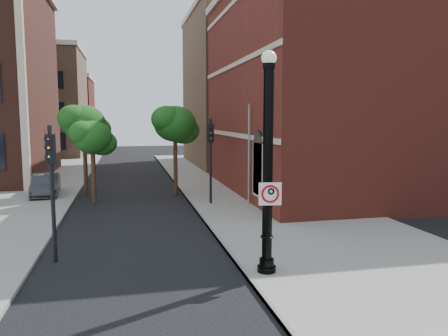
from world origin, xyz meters
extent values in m
plane|color=black|center=(0.00, 0.00, 0.00)|extent=(120.00, 120.00, 0.00)
cube|color=gray|center=(6.00, 10.00, 0.06)|extent=(8.00, 60.00, 0.12)
cube|color=gray|center=(2.05, 10.00, 0.07)|extent=(0.10, 60.00, 0.14)
cube|color=maroon|center=(16.00, 14.00, 6.00)|extent=(22.00, 16.00, 12.00)
cube|color=black|center=(4.96, 9.00, 2.00)|extent=(0.08, 1.40, 2.40)
cube|color=beige|center=(4.97, 14.00, 3.50)|extent=(0.06, 16.00, 0.25)
cube|color=beige|center=(4.97, 14.00, 7.50)|extent=(0.06, 16.00, 0.25)
cube|color=beige|center=(4.97, 14.00, 11.00)|extent=(0.06, 16.00, 0.25)
cube|color=beige|center=(-7.00, 17.00, 7.00)|extent=(0.40, 0.40, 14.00)
cube|color=#8F6B4E|center=(-12.00, 44.00, 6.00)|extent=(12.00, 12.00, 12.00)
cube|color=maroon|center=(-12.00, 58.00, 5.00)|extent=(12.00, 12.00, 10.00)
cube|color=#8F6B4E|center=(16.00, 30.00, 7.00)|extent=(22.00, 14.00, 14.00)
cylinder|color=black|center=(2.65, 0.64, 0.14)|extent=(0.53, 0.53, 0.29)
cylinder|color=black|center=(2.65, 0.64, 0.38)|extent=(0.42, 0.42, 0.24)
cylinder|color=black|center=(2.65, 0.64, 3.05)|extent=(0.29, 0.29, 5.52)
torus|color=black|center=(2.65, 0.64, 1.14)|extent=(0.38, 0.38, 0.06)
cylinder|color=black|center=(2.65, 0.64, 5.88)|extent=(0.34, 0.34, 0.14)
sphere|color=silver|center=(2.65, 0.64, 6.09)|extent=(0.42, 0.42, 0.42)
cube|color=white|center=(2.68, 0.47, 2.40)|extent=(0.63, 0.11, 0.64)
cube|color=black|center=(2.68, 0.47, 2.69)|extent=(0.63, 0.10, 0.05)
cube|color=black|center=(2.68, 0.47, 2.10)|extent=(0.63, 0.10, 0.05)
cube|color=black|center=(2.39, 0.52, 2.40)|extent=(0.05, 0.01, 0.64)
cube|color=black|center=(2.97, 0.43, 2.40)|extent=(0.05, 0.01, 0.64)
torus|color=#C0070E|center=(2.68, 0.47, 2.40)|extent=(0.51, 0.14, 0.51)
cube|color=#C0070E|center=(2.68, 0.47, 2.40)|extent=(0.36, 0.06, 0.36)
cube|color=black|center=(2.62, 0.48, 2.40)|extent=(0.06, 0.01, 0.30)
torus|color=black|center=(2.70, 0.47, 2.46)|extent=(0.20, 0.09, 0.20)
cylinder|color=black|center=(2.68, 0.47, 2.68)|extent=(0.03, 0.02, 0.03)
imported|color=#2F2E34|center=(-5.71, 15.43, 0.65)|extent=(1.71, 4.07, 1.31)
cylinder|color=black|center=(-3.42, 3.21, 2.13)|extent=(0.12, 0.12, 4.26)
cube|color=black|center=(-3.42, 3.21, 3.55)|extent=(0.34, 0.33, 0.89)
sphere|color=#E50505|center=(-3.47, 3.08, 3.86)|extent=(0.16, 0.16, 0.16)
sphere|color=#FF8C00|center=(-3.47, 3.08, 3.59)|extent=(0.16, 0.16, 0.16)
sphere|color=#00E519|center=(-3.47, 3.08, 3.33)|extent=(0.16, 0.16, 0.16)
cylinder|color=black|center=(3.00, 10.84, 2.21)|extent=(0.13, 0.13, 4.43)
cube|color=black|center=(3.00, 10.84, 3.69)|extent=(0.33, 0.31, 0.92)
sphere|color=#E50505|center=(2.97, 10.69, 4.01)|extent=(0.17, 0.17, 0.17)
sphere|color=#FF8C00|center=(2.97, 10.69, 3.74)|extent=(0.17, 0.17, 0.17)
sphere|color=#00E519|center=(2.97, 10.69, 3.46)|extent=(0.17, 0.17, 0.17)
cylinder|color=#999999|center=(4.80, 10.05, 2.59)|extent=(0.10, 0.10, 5.17)
cylinder|color=#352215|center=(-2.88, 12.86, 1.62)|extent=(0.24, 0.24, 3.24)
ellipsoid|color=#154C14|center=(-2.88, 12.86, 3.48)|extent=(2.04, 2.04, 1.73)
ellipsoid|color=#154C14|center=(-2.42, 13.23, 3.15)|extent=(1.58, 1.58, 1.34)
ellipsoid|color=#154C14|center=(-3.30, 12.58, 3.71)|extent=(1.48, 1.48, 1.26)
cylinder|color=#352215|center=(-3.50, 15.32, 1.95)|extent=(0.24, 0.24, 3.90)
ellipsoid|color=#154C14|center=(-3.50, 15.32, 4.17)|extent=(2.45, 2.45, 2.08)
ellipsoid|color=#154C14|center=(-2.94, 15.76, 3.79)|extent=(1.89, 1.89, 1.61)
ellipsoid|color=#154C14|center=(-4.00, 14.98, 4.45)|extent=(1.78, 1.78, 1.51)
cylinder|color=#352215|center=(1.59, 14.26, 1.93)|extent=(0.24, 0.24, 3.86)
ellipsoid|color=#154C14|center=(1.59, 14.26, 4.14)|extent=(2.43, 2.43, 2.06)
ellipsoid|color=#154C14|center=(2.14, 14.70, 3.75)|extent=(1.87, 1.87, 1.59)
ellipsoid|color=#154C14|center=(1.09, 13.93, 4.41)|extent=(1.76, 1.76, 1.50)
camera|label=1|loc=(-1.17, -10.84, 4.49)|focal=35.00mm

